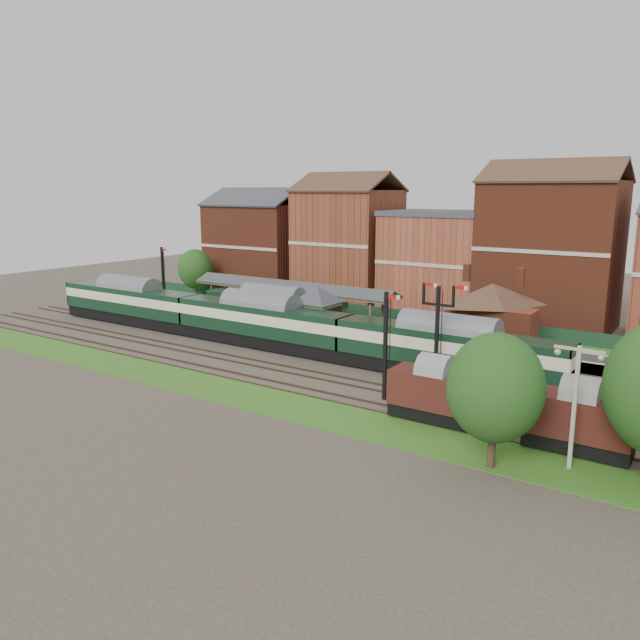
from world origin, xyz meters
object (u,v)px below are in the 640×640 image
Objects in this scene: dmu_train at (261,321)px; goods_van_a at (435,392)px; platform_railcar at (273,309)px; semaphore_bracket at (437,330)px; signal_box at (317,314)px.

dmu_train is 23.98m from goods_van_a.
platform_railcar is at bearing 149.12° from goods_van_a.
platform_railcar is at bearing 158.75° from semaphore_bracket.
signal_box reaches higher than platform_railcar.
goods_van_a is at bearing -30.88° from platform_railcar.
goods_van_a is (2.77, -6.50, -2.61)m from semaphore_bracket.
dmu_train is 3.29× the size of platform_railcar.
goods_van_a is (22.22, -9.00, -0.58)m from dmu_train.
dmu_train is (-4.41, -3.25, -0.59)m from signal_box.
semaphore_bracket is 1.40× the size of goods_van_a.
signal_box is at bearing 36.37° from dmu_train.
platform_railcar is (-3.70, 6.50, -0.22)m from dmu_train.
platform_railcar reaches higher than goods_van_a.
goods_van_a is (25.92, -15.50, -0.36)m from platform_railcar.
semaphore_bracket is at bearing 113.09° from goods_van_a.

